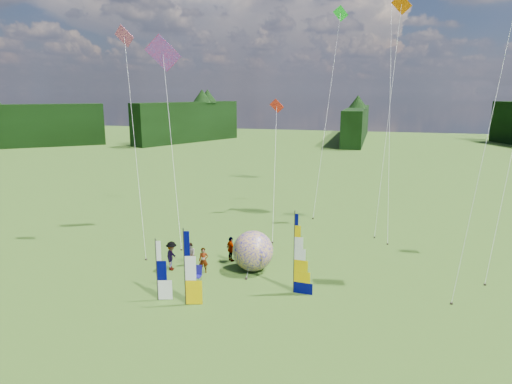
% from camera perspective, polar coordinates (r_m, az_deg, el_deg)
% --- Properties ---
extents(ground, '(220.00, 220.00, 0.00)m').
position_cam_1_polar(ground, '(22.83, -0.22, -15.92)').
color(ground, '#3F621E').
rests_on(ground, ground).
extents(treeline_ring, '(210.00, 210.00, 8.00)m').
position_cam_1_polar(treeline_ring, '(21.22, -0.23, -6.38)').
color(treeline_ring, black).
rests_on(treeline_ring, ground).
extents(feather_banner_main, '(1.23, 0.20, 4.50)m').
position_cam_1_polar(feather_banner_main, '(24.99, 4.78, -7.70)').
color(feather_banner_main, '#00034F').
rests_on(feather_banner_main, ground).
extents(side_banner_left, '(1.09, 0.36, 3.99)m').
position_cam_1_polar(side_banner_left, '(23.94, -8.92, -9.41)').
color(side_banner_left, '#DFB300').
rests_on(side_banner_left, ground).
extents(side_banner_far, '(0.96, 0.37, 3.29)m').
position_cam_1_polar(side_banner_far, '(24.85, -12.30, -9.59)').
color(side_banner_far, white).
rests_on(side_banner_far, ground).
extents(bol_inflatable, '(2.66, 2.66, 2.50)m').
position_cam_1_polar(bol_inflatable, '(28.28, -0.39, -7.37)').
color(bol_inflatable, '#171393').
rests_on(bol_inflatable, ground).
extents(spectator_a, '(0.66, 0.53, 1.58)m').
position_cam_1_polar(spectator_a, '(28.25, -6.57, -8.48)').
color(spectator_a, '#66594C').
rests_on(spectator_a, ground).
extents(spectator_b, '(0.80, 0.72, 1.50)m').
position_cam_1_polar(spectator_b, '(29.47, -8.20, -7.71)').
color(spectator_b, '#66594C').
rests_on(spectator_b, ground).
extents(spectator_c, '(0.62, 1.23, 1.83)m').
position_cam_1_polar(spectator_c, '(28.92, -10.51, -7.85)').
color(spectator_c, '#66594C').
rests_on(spectator_c, ground).
extents(spectator_d, '(0.98, 0.95, 1.66)m').
position_cam_1_polar(spectator_d, '(29.89, -3.15, -7.14)').
color(spectator_d, '#66594C').
rests_on(spectator_d, ground).
extents(camp_chair, '(0.65, 0.65, 1.05)m').
position_cam_1_polar(camp_chair, '(26.87, -7.50, -10.24)').
color(camp_chair, '#110E5F').
rests_on(camp_chair, ground).
extents(kite_whale, '(7.96, 15.78, 23.99)m').
position_cam_1_polar(kite_whale, '(38.72, 16.51, 13.68)').
color(kite_whale, black).
rests_on(kite_whale, ground).
extents(kite_rainbow_delta, '(11.31, 13.15, 16.19)m').
position_cam_1_polar(kite_rainbow_delta, '(34.58, -10.58, 7.70)').
color(kite_rainbow_delta, '#F80923').
rests_on(kite_rainbow_delta, ground).
extents(kite_parafoil, '(6.94, 9.39, 20.84)m').
position_cam_1_polar(kite_parafoil, '(27.23, 27.56, 10.18)').
color(kite_parafoil, '#A40D30').
rests_on(kite_parafoil, ground).
extents(small_kite_red, '(4.61, 11.65, 10.65)m').
position_cam_1_polar(small_kite_red, '(36.93, 2.37, 3.87)').
color(small_kite_red, red).
rests_on(small_kite_red, ground).
extents(small_kite_orange, '(3.75, 8.87, 18.95)m').
position_cam_1_polar(small_kite_orange, '(37.27, 16.27, 9.88)').
color(small_kite_orange, '#EF6100').
rests_on(small_kite_orange, ground).
extents(small_kite_pink, '(6.99, 8.33, 16.04)m').
position_cam_1_polar(small_kite_pink, '(32.50, -14.99, 7.06)').
color(small_kite_pink, '#DD4D81').
rests_on(small_kite_pink, ground).
extents(small_kite_green, '(7.08, 12.81, 19.58)m').
position_cam_1_polar(small_kite_green, '(43.36, 8.97, 10.94)').
color(small_kite_green, '#14C121').
rests_on(small_kite_green, ground).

